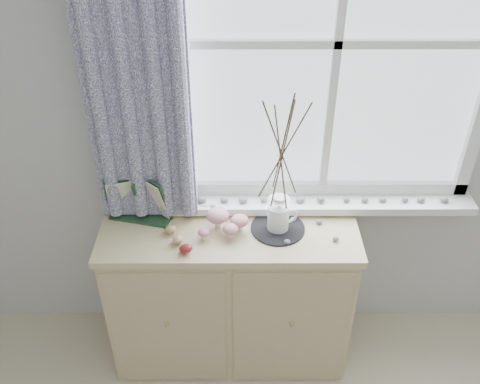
{
  "coord_description": "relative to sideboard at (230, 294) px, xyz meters",
  "views": [
    {
      "loc": [
        -0.1,
        -0.14,
        2.44
      ],
      "look_at": [
        -0.1,
        1.7,
        1.1
      ],
      "focal_mm": 40.0,
      "sensor_mm": 36.0,
      "label": 1
    }
  ],
  "objects": [
    {
      "name": "crocheted_doily",
      "position": [
        0.22,
        0.01,
        0.43
      ],
      "size": [
        0.25,
        0.25,
        0.01
      ],
      "primitive_type": "cylinder",
      "color": "black",
      "rests_on": "sideboard"
    },
    {
      "name": "botanical_book",
      "position": [
        -0.42,
        0.06,
        0.54
      ],
      "size": [
        0.35,
        0.2,
        0.23
      ],
      "primitive_type": null,
      "rotation": [
        0.0,
        0.0,
        -0.24
      ],
      "color": "#1E3F25",
      "rests_on": "sideboard"
    },
    {
      "name": "sideboard_pebbles",
      "position": [
        0.33,
        0.01,
        0.43
      ],
      "size": [
        0.33,
        0.23,
        0.02
      ],
      "color": "gray",
      "rests_on": "sideboard"
    },
    {
      "name": "toadstool_cluster",
      "position": [
        -0.02,
        -0.0,
        0.48
      ],
      "size": [
        0.23,
        0.16,
        0.1
      ],
      "color": "white",
      "rests_on": "sideboard"
    },
    {
      "name": "songbird_figurine",
      "position": [
        -0.11,
        0.12,
        0.46
      ],
      "size": [
        0.13,
        0.07,
        0.06
      ],
      "primitive_type": null,
      "rotation": [
        0.0,
        0.0,
        -0.13
      ],
      "color": "beige",
      "rests_on": "sideboard"
    },
    {
      "name": "wooden_eggs",
      "position": [
        -0.23,
        -0.09,
        0.45
      ],
      "size": [
        0.13,
        0.17,
        0.06
      ],
      "color": "tan",
      "rests_on": "sideboard"
    },
    {
      "name": "twig_pitcher",
      "position": [
        0.22,
        0.01,
        0.85
      ],
      "size": [
        0.35,
        0.35,
        0.75
      ],
      "rotation": [
        0.0,
        0.0,
        0.43
      ],
      "color": "white",
      "rests_on": "crocheted_doily"
    },
    {
      "name": "sideboard",
      "position": [
        0.0,
        0.0,
        0.0
      ],
      "size": [
        1.2,
        0.45,
        0.85
      ],
      "color": "#C8B98C",
      "rests_on": "ground"
    }
  ]
}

